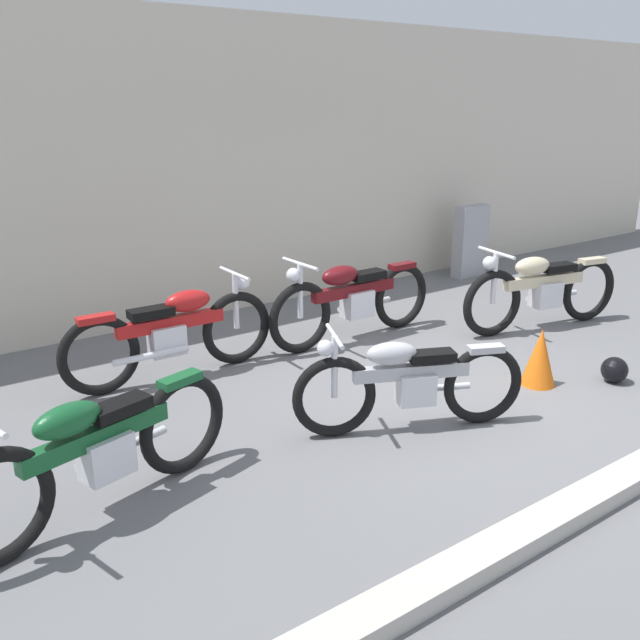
{
  "coord_description": "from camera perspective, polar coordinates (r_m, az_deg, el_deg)",
  "views": [
    {
      "loc": [
        -4.2,
        -3.85,
        2.54
      ],
      "look_at": [
        -0.64,
        1.13,
        0.55
      ],
      "focal_mm": 37.78,
      "sensor_mm": 36.0,
      "label": 1
    }
  ],
  "objects": [
    {
      "name": "motorcycle_red",
      "position": [
        6.52,
        -12.32,
        -1.01
      ],
      "size": [
        2.13,
        0.59,
        0.95
      ],
      "rotation": [
        0.0,
        0.0,
        -0.02
      ],
      "color": "black",
      "rests_on": "ground_plane"
    },
    {
      "name": "motorcycle_maroon",
      "position": [
        7.42,
        2.74,
        1.81
      ],
      "size": [
        2.19,
        0.61,
        0.98
      ],
      "rotation": [
        0.0,
        0.0,
        3.15
      ],
      "color": "black",
      "rests_on": "ground_plane"
    },
    {
      "name": "traffic_cone",
      "position": [
        6.6,
        18.12,
        -2.99
      ],
      "size": [
        0.32,
        0.32,
        0.55
      ],
      "primitive_type": "cone",
      "color": "orange",
      "rests_on": "ground_plane"
    },
    {
      "name": "building_wall",
      "position": [
        8.64,
        -6.46,
        12.8
      ],
      "size": [
        18.0,
        0.3,
        3.55
      ],
      "primitive_type": "cube",
      "color": "beige",
      "rests_on": "ground_plane"
    },
    {
      "name": "helmet",
      "position": [
        6.96,
        23.67,
        -3.89
      ],
      "size": [
        0.25,
        0.25,
        0.25
      ],
      "primitive_type": "sphere",
      "color": "black",
      "rests_on": "ground_plane"
    },
    {
      "name": "curb_strip",
      "position": [
        5.31,
        25.08,
        -11.72
      ],
      "size": [
        18.0,
        0.24,
        0.12
      ],
      "primitive_type": "cube",
      "color": "#B7B2A8",
      "rests_on": "ground_plane"
    },
    {
      "name": "ground_plane",
      "position": [
        6.24,
        10.96,
        -6.37
      ],
      "size": [
        40.0,
        40.0,
        0.0
      ],
      "primitive_type": "plane",
      "color": "slate"
    },
    {
      "name": "motorcycle_green",
      "position": [
        4.53,
        -18.46,
        -10.45
      ],
      "size": [
        2.03,
        0.78,
        0.93
      ],
      "rotation": [
        0.0,
        0.0,
        3.41
      ],
      "color": "black",
      "rests_on": "ground_plane"
    },
    {
      "name": "stone_marker",
      "position": [
        10.47,
        12.62,
        6.54
      ],
      "size": [
        0.62,
        0.25,
        1.07
      ],
      "primitive_type": "cube",
      "rotation": [
        0.0,
        0.0,
        0.09
      ],
      "color": "#9E9EA3",
      "rests_on": "ground_plane"
    },
    {
      "name": "motorcycle_cream",
      "position": [
        8.21,
        18.25,
        2.5
      ],
      "size": [
        2.16,
        0.72,
        0.98
      ],
      "rotation": [
        0.0,
        0.0,
        2.94
      ],
      "color": "black",
      "rests_on": "ground_plane"
    },
    {
      "name": "motorcycle_silver",
      "position": [
        5.43,
        7.51,
        -5.22
      ],
      "size": [
        1.78,
        0.94,
        0.86
      ],
      "rotation": [
        0.0,
        0.0,
        2.72
      ],
      "color": "black",
      "rests_on": "ground_plane"
    }
  ]
}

